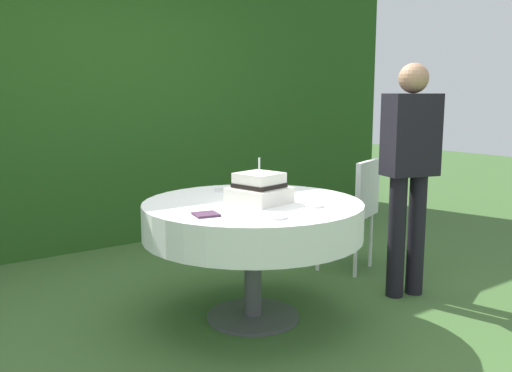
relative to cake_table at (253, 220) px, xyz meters
name	(u,v)px	position (x,y,z in m)	size (l,w,h in m)	color
ground_plane	(253,317)	(0.00, 0.00, -0.63)	(20.00, 20.00, 0.00)	#3D602D
foliage_hedge	(102,88)	(0.00, 2.43, 0.82)	(6.76, 0.66, 2.91)	#234C19
cake_table	(253,220)	(0.00, 0.00, 0.00)	(1.35, 1.35, 0.75)	#4C4C51
wedding_cake	(259,189)	(0.02, -0.04, 0.20)	(0.36, 0.37, 0.27)	white
serving_plate_near	(277,217)	(-0.16, -0.44, 0.12)	(0.12, 0.12, 0.01)	white
serving_plate_far	(314,206)	(0.20, -0.33, 0.12)	(0.11, 0.11, 0.01)	white
serving_plate_left	(225,190)	(0.07, 0.42, 0.12)	(0.14, 0.14, 0.01)	white
napkin_stack	(206,214)	(-0.43, -0.17, 0.12)	(0.13, 0.13, 0.01)	#4C2D47
garden_chair	(355,204)	(1.21, 0.30, -0.09)	(0.52, 0.52, 0.89)	white
standing_person	(410,164)	(1.10, -0.30, 0.29)	(0.40, 0.29, 1.60)	black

